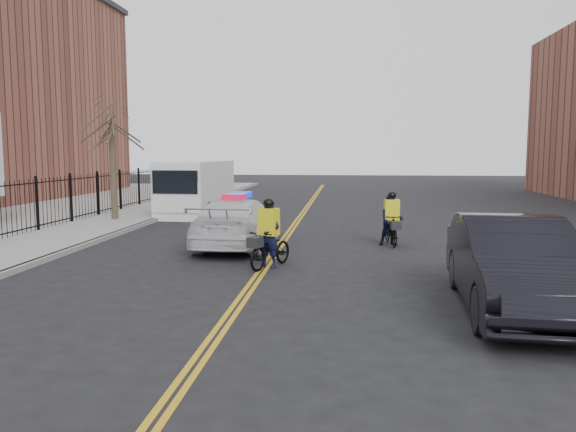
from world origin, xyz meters
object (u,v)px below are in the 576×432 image
(police_cruiser, at_px, (238,222))
(cargo_van, at_px, (196,189))
(cyclist_near, at_px, (269,244))
(cyclist_far, at_px, (391,224))
(dark_sedan, at_px, (514,265))

(police_cruiser, xyz_separation_m, cargo_van, (-3.70, 8.69, 0.46))
(cyclist_near, bearing_deg, police_cruiser, 138.46)
(cargo_van, relative_size, cyclist_far, 3.48)
(cyclist_far, bearing_deg, cyclist_near, -139.31)
(dark_sedan, bearing_deg, police_cruiser, 138.15)
(cyclist_near, relative_size, cyclist_far, 1.10)
(cyclist_near, xyz_separation_m, cyclist_far, (3.39, 3.81, 0.06))
(police_cruiser, bearing_deg, cyclist_far, -169.61)
(cargo_van, height_order, cyclist_far, cargo_van)
(dark_sedan, distance_m, cyclist_near, 6.12)
(cyclist_far, bearing_deg, dark_sedan, -84.74)
(police_cruiser, bearing_deg, cargo_van, -65.26)
(dark_sedan, relative_size, cyclist_near, 2.76)
(police_cruiser, xyz_separation_m, dark_sedan, (6.44, -6.52, 0.11))
(cyclist_near, distance_m, cyclist_far, 5.10)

